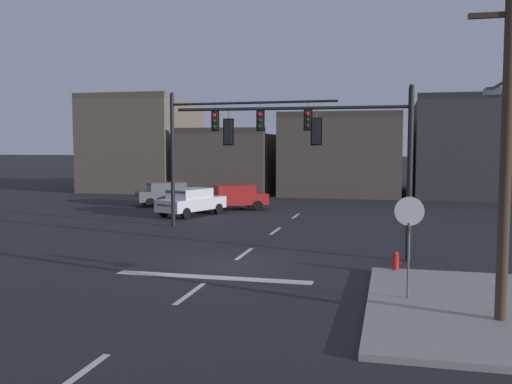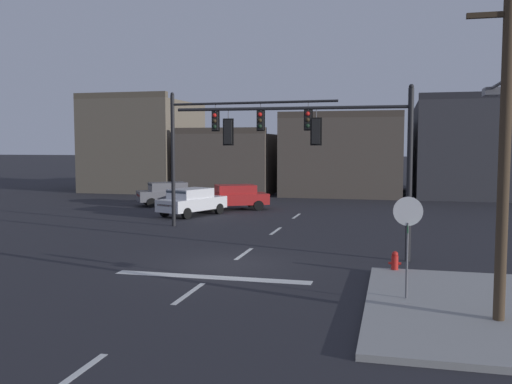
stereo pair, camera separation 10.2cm
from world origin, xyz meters
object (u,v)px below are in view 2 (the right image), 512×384
object	(u,v)px
signal_mast_near_side	(334,144)
stop_sign	(408,223)
utility_pole	(504,125)
fire_hydrant	(395,264)
signal_mast_far_side	(224,133)
car_lot_farside	(169,193)
car_lot_middle	(192,201)
car_lot_nearside	(234,197)

from	to	relation	value
signal_mast_near_side	stop_sign	size ratio (longest dim) A/B	3.10
stop_sign	utility_pole	size ratio (longest dim) A/B	0.33
signal_mast_near_side	fire_hydrant	distance (m)	4.97
signal_mast_far_side	stop_sign	world-z (taller)	signal_mast_far_side
stop_sign	signal_mast_far_side	bearing A→B (deg)	126.02
car_lot_farside	car_lot_middle	bearing A→B (deg)	-54.97
fire_hydrant	stop_sign	bearing A→B (deg)	-85.17
signal_mast_near_side	car_lot_farside	world-z (taller)	signal_mast_near_side
signal_mast_far_side	utility_pole	size ratio (longest dim) A/B	1.01
stop_sign	utility_pole	bearing A→B (deg)	-31.25
stop_sign	utility_pole	xyz separation A→B (m)	(2.04, -1.24, 2.48)
stop_sign	car_lot_middle	distance (m)	20.39
stop_sign	car_lot_nearside	bearing A→B (deg)	117.59
car_lot_farside	fire_hydrant	xyz separation A→B (m)	(15.17, -17.88, -0.53)
fire_hydrant	car_lot_nearside	bearing A→B (deg)	121.59
signal_mast_far_side	car_lot_nearside	size ratio (longest dim) A/B	1.81
signal_mast_near_side	car_lot_nearside	distance (m)	16.64
signal_mast_far_side	utility_pole	world-z (taller)	utility_pole
car_lot_nearside	car_lot_middle	size ratio (longest dim) A/B	0.99
car_lot_nearside	car_lot_farside	size ratio (longest dim) A/B	1.01
utility_pole	fire_hydrant	xyz separation A→B (m)	(-2.33, 4.71, -4.30)
car_lot_nearside	fire_hydrant	bearing A→B (deg)	-58.41
signal_mast_near_side	fire_hydrant	xyz separation A→B (m)	(2.24, -2.19, -3.87)
car_lot_nearside	signal_mast_far_side	bearing A→B (deg)	-77.49
stop_sign	fire_hydrant	distance (m)	3.93
signal_mast_near_side	fire_hydrant	bearing A→B (deg)	-44.34
utility_pole	fire_hydrant	distance (m)	6.79
stop_sign	signal_mast_near_side	bearing A→B (deg)	114.08
signal_mast_far_side	stop_sign	bearing A→B (deg)	-53.98
signal_mast_near_side	utility_pole	size ratio (longest dim) A/B	1.04
car_lot_farside	fire_hydrant	world-z (taller)	car_lot_farside
car_lot_farside	fire_hydrant	bearing A→B (deg)	-49.68
stop_sign	car_lot_middle	world-z (taller)	stop_sign
signal_mast_far_side	fire_hydrant	world-z (taller)	signal_mast_far_side
car_lot_nearside	fire_hydrant	xyz separation A→B (m)	(10.12, -16.45, -0.53)
stop_sign	car_lot_nearside	world-z (taller)	stop_sign
signal_mast_far_side	fire_hydrant	xyz separation A→B (m)	(8.33, -8.38, -4.43)
utility_pole	fire_hydrant	bearing A→B (deg)	116.31
car_lot_nearside	fire_hydrant	world-z (taller)	car_lot_nearside
car_lot_farside	signal_mast_far_side	bearing A→B (deg)	-54.22
stop_sign	car_lot_farside	bearing A→B (deg)	125.91
car_lot_middle	car_lot_farside	bearing A→B (deg)	125.03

